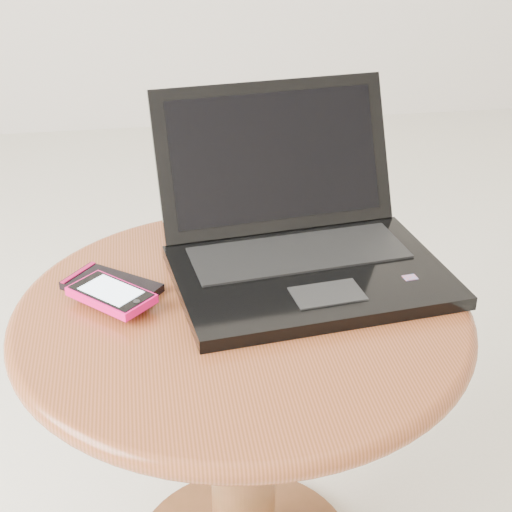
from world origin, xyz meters
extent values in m
cylinder|color=#503016|center=(-0.04, -0.02, 0.22)|extent=(0.09, 0.09, 0.39)
cylinder|color=brown|center=(-0.04, -0.02, 0.43)|extent=(0.54, 0.54, 0.03)
torus|color=brown|center=(-0.04, -0.02, 0.43)|extent=(0.56, 0.56, 0.03)
cube|color=black|center=(0.05, 0.03, 0.46)|extent=(0.37, 0.28, 0.02)
cube|color=black|center=(0.05, 0.07, 0.47)|extent=(0.29, 0.14, 0.00)
cube|color=black|center=(0.06, -0.03, 0.47)|extent=(0.09, 0.06, 0.00)
cube|color=red|center=(0.17, -0.01, 0.47)|extent=(0.02, 0.02, 0.00)
cube|color=black|center=(0.03, 0.19, 0.56)|extent=(0.34, 0.13, 0.19)
cube|color=black|center=(0.03, 0.18, 0.56)|extent=(0.30, 0.11, 0.16)
cube|color=black|center=(-0.20, 0.05, 0.45)|extent=(0.13, 0.12, 0.01)
cube|color=#9D093B|center=(-0.24, 0.08, 0.46)|extent=(0.04, 0.05, 0.00)
cube|color=#EC0D65|center=(-0.20, 0.01, 0.46)|extent=(0.11, 0.11, 0.01)
cube|color=black|center=(-0.20, 0.01, 0.47)|extent=(0.10, 0.10, 0.00)
cube|color=silver|center=(-0.20, 0.01, 0.47)|extent=(0.08, 0.08, 0.00)
cylinder|color=black|center=(-0.17, -0.02, 0.47)|extent=(0.01, 0.01, 0.00)
camera|label=1|loc=(-0.15, -0.83, 0.95)|focal=55.19mm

